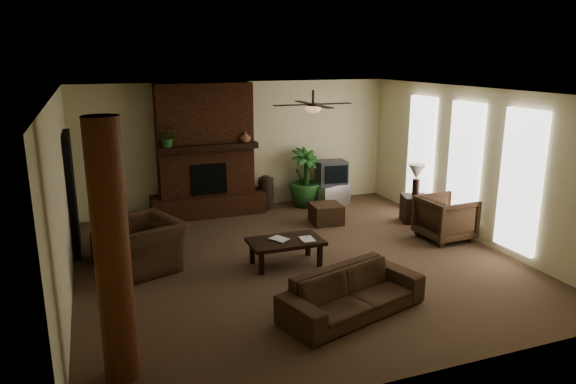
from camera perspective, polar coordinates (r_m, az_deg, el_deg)
name	(u,v)px	position (r m, az deg, el deg)	size (l,w,h in m)	color
room_shell	(297,180)	(8.51, 0.95, 1.32)	(7.00, 7.00, 7.00)	brown
fireplace	(206,161)	(11.36, -8.83, 3.27)	(2.40, 0.70, 2.80)	#4D2714
windows	(464,165)	(10.42, 18.49, 2.76)	(0.08, 3.65, 2.35)	white
log_column	(112,255)	(5.65, -18.45, -6.44)	(0.36, 0.36, 2.80)	brown
doorway	(72,193)	(9.78, -22.31, -0.14)	(0.10, 1.00, 2.10)	black
ceiling_fan	(313,107)	(8.75, 2.72, 9.18)	(1.35, 1.35, 0.37)	black
sofa	(353,286)	(7.13, 7.01, -10.02)	(2.03, 0.59, 0.80)	#3F2B1B
armchair_left	(142,236)	(8.81, -15.46, -4.62)	(1.22, 0.79, 1.07)	#3F2B1B
armchair_right	(446,216)	(10.24, 16.67, -2.50)	(0.88, 0.82, 0.90)	#3F2B1B
coffee_table	(286,243)	(8.66, -0.25, -5.54)	(1.20, 0.70, 0.43)	black
ottoman	(326,214)	(10.84, 4.14, -2.35)	(0.60, 0.60, 0.40)	#3F2B1B
tv_stand	(330,194)	(12.15, 4.59, -0.25)	(0.85, 0.50, 0.50)	#BBBBBD
tv	(332,172)	(12.08, 4.73, 2.15)	(0.70, 0.59, 0.52)	#3D3D40
floor_vase	(266,190)	(11.78, -2.40, 0.23)	(0.34, 0.34, 0.77)	black
floor_plant	(305,190)	(11.99, 1.85, 0.20)	(0.74, 1.33, 0.74)	#275722
side_table_left	(110,243)	(9.43, -18.69, -5.25)	(0.50, 0.50, 0.55)	black
lamp_left	(110,202)	(9.21, -18.68, -0.98)	(0.46, 0.46, 0.65)	black
side_table_right	(415,209)	(11.20, 13.51, -1.76)	(0.50, 0.50, 0.55)	black
lamp_right	(417,174)	(11.06, 13.72, 1.91)	(0.46, 0.46, 0.65)	black
mantel_plant	(168,139)	(10.85, -12.86, 5.60)	(0.38, 0.42, 0.33)	#275722
mantel_vase	(246,137)	(11.20, -4.61, 5.91)	(0.22, 0.23, 0.22)	#8F5939
book_a	(275,233)	(8.51, -1.44, -4.47)	(0.22, 0.03, 0.29)	#999999
book_b	(301,232)	(8.56, 1.41, -4.35)	(0.21, 0.02, 0.29)	#999999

